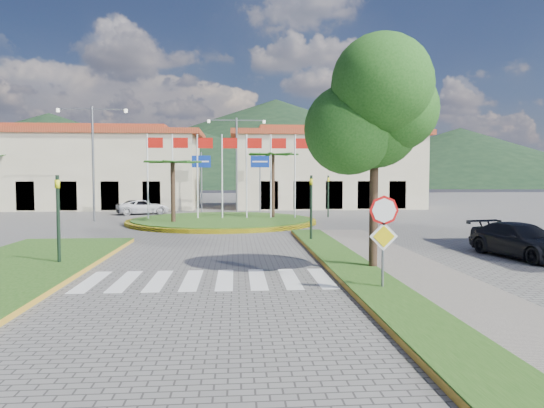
{
  "coord_description": "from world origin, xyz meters",
  "views": [
    {
      "loc": [
        0.96,
        -10.71,
        3.17
      ],
      "look_at": [
        2.34,
        8.0,
        2.08
      ],
      "focal_mm": 32.0,
      "sensor_mm": 36.0,
      "label": 1
    }
  ],
  "objects": [
    {
      "name": "traffic_light_far",
      "position": [
        8.0,
        26.0,
        1.94
      ],
      "size": [
        0.18,
        0.15,
        3.2
      ],
      "color": "black",
      "rests_on": "ground"
    },
    {
      "name": "hill_far_west",
      "position": [
        -55.0,
        140.0,
        11.0
      ],
      "size": [
        140.0,
        140.0,
        22.0
      ],
      "primitive_type": "cone",
      "color": "black",
      "rests_on": "ground"
    },
    {
      "name": "car_side_right",
      "position": [
        12.0,
        7.2,
        0.67
      ],
      "size": [
        2.73,
        4.87,
        1.33
      ],
      "primitive_type": "imported",
      "rotation": [
        0.0,
        0.0,
        0.2
      ],
      "color": "black",
      "rests_on": "ground"
    },
    {
      "name": "crosswalk",
      "position": [
        0.0,
        4.0,
        0.01
      ],
      "size": [
        8.0,
        3.0,
        0.01
      ],
      "primitive_type": "cube",
      "color": "silver",
      "rests_on": "ground"
    },
    {
      "name": "median_left",
      "position": [
        -6.5,
        6.0,
        0.09
      ],
      "size": [
        5.0,
        14.0,
        0.18
      ],
      "primitive_type": "cube",
      "color": "#244C15",
      "rests_on": "ground"
    },
    {
      "name": "building_right",
      "position": [
        10.0,
        38.0,
        3.9
      ],
      "size": [
        19.08,
        9.54,
        8.05
      ],
      "color": "#C4BB94",
      "rests_on": "ground"
    },
    {
      "name": "ground",
      "position": [
        0.0,
        0.0,
        0.0
      ],
      "size": [
        160.0,
        160.0,
        0.0
      ],
      "primitive_type": "plane",
      "color": "#64615F",
      "rests_on": "ground"
    },
    {
      "name": "sidewalk_right",
      "position": [
        6.0,
        2.0,
        0.07
      ],
      "size": [
        4.0,
        28.0,
        0.15
      ],
      "primitive_type": "cube",
      "color": "gray",
      "rests_on": "ground"
    },
    {
      "name": "direction_sign_west",
      "position": [
        -2.0,
        30.97,
        3.53
      ],
      "size": [
        1.6,
        0.14,
        5.2
      ],
      "color": "slate",
      "rests_on": "ground"
    },
    {
      "name": "verge_right",
      "position": [
        4.8,
        2.0,
        0.09
      ],
      "size": [
        1.6,
        28.0,
        0.18
      ],
      "primitive_type": "cube",
      "color": "#244C15",
      "rests_on": "ground"
    },
    {
      "name": "street_lamp_west",
      "position": [
        -9.0,
        24.0,
        4.5
      ],
      "size": [
        4.8,
        0.16,
        8.0
      ],
      "color": "slate",
      "rests_on": "ground"
    },
    {
      "name": "stop_sign",
      "position": [
        4.9,
        1.96,
        1.79
      ],
      "size": [
        0.8,
        0.11,
        2.65
      ],
      "color": "slate",
      "rests_on": "ground"
    },
    {
      "name": "street_lamp_centre",
      "position": [
        1.0,
        30.0,
        4.5
      ],
      "size": [
        4.8,
        0.16,
        8.0
      ],
      "color": "slate",
      "rests_on": "ground"
    },
    {
      "name": "roundabout_island",
      "position": [
        0.0,
        22.0,
        0.18
      ],
      "size": [
        12.7,
        12.7,
        6.0
      ],
      "color": "yellow",
      "rests_on": "ground"
    },
    {
      "name": "traffic_light_right",
      "position": [
        4.5,
        12.0,
        1.94
      ],
      "size": [
        0.15,
        0.18,
        3.2
      ],
      "color": "black",
      "rests_on": "ground"
    },
    {
      "name": "deciduous_tree",
      "position": [
        5.5,
        5.0,
        5.18
      ],
      "size": [
        3.6,
        3.6,
        6.8
      ],
      "color": "black",
      "rests_on": "ground"
    },
    {
      "name": "traffic_light_left",
      "position": [
        -5.2,
        6.5,
        1.94
      ],
      "size": [
        0.15,
        0.18,
        3.2
      ],
      "color": "black",
      "rests_on": "ground"
    },
    {
      "name": "direction_sign_east",
      "position": [
        3.0,
        30.97,
        3.53
      ],
      "size": [
        1.6,
        0.14,
        5.2
      ],
      "color": "slate",
      "rests_on": "ground"
    },
    {
      "name": "white_van",
      "position": [
        -6.74,
        30.0,
        0.59
      ],
      "size": [
        4.7,
        3.47,
        1.19
      ],
      "primitive_type": "imported",
      "rotation": [
        0.0,
        0.0,
        1.97
      ],
      "color": "white",
      "rests_on": "ground"
    },
    {
      "name": "car_dark_a",
      "position": [
        -7.03,
        30.0,
        0.64
      ],
      "size": [
        4.04,
        2.86,
        1.28
      ],
      "primitive_type": "imported",
      "rotation": [
        0.0,
        0.0,
        1.97
      ],
      "color": "black",
      "rests_on": "ground"
    },
    {
      "name": "building_left",
      "position": [
        -14.0,
        38.0,
        3.9
      ],
      "size": [
        23.32,
        9.54,
        8.05
      ],
      "color": "#C4BB94",
      "rests_on": "ground"
    },
    {
      "name": "car_dark_b",
      "position": [
        7.21,
        36.65,
        0.57
      ],
      "size": [
        3.63,
        2.16,
        1.13
      ],
      "primitive_type": "imported",
      "rotation": [
        0.0,
        0.0,
        1.27
      ],
      "color": "black",
      "rests_on": "ground"
    },
    {
      "name": "hill_far_mid",
      "position": [
        15.0,
        160.0,
        15.0
      ],
      "size": [
        180.0,
        180.0,
        30.0
      ],
      "primitive_type": "cone",
      "color": "black",
      "rests_on": "ground"
    },
    {
      "name": "hill_near_back",
      "position": [
        -10.0,
        130.0,
        8.0
      ],
      "size": [
        110.0,
        110.0,
        16.0
      ],
      "primitive_type": "cone",
      "color": "black",
      "rests_on": "ground"
    },
    {
      "name": "hill_far_east",
      "position": [
        70.0,
        135.0,
        9.0
      ],
      "size": [
        120.0,
        120.0,
        18.0
      ],
      "primitive_type": "cone",
      "color": "black",
      "rests_on": "ground"
    }
  ]
}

